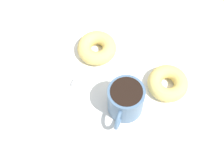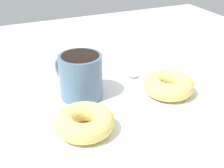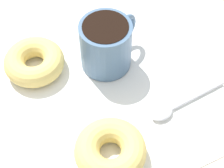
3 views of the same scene
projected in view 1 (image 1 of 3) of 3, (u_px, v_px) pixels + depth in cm
name	position (u px, v px, depth cm)	size (l,w,h in cm)	color
ground_plane	(114.00, 80.00, 81.29)	(120.00, 120.00, 2.00)	beige
napkin	(112.00, 88.00, 79.00)	(34.76, 34.76, 0.30)	white
coffee_cup	(125.00, 100.00, 72.31)	(11.34, 8.55, 8.78)	slate
donut_near_cup	(168.00, 83.00, 77.47)	(10.16, 10.16, 3.51)	#E5C66B
donut_far	(97.00, 48.00, 82.20)	(10.33, 10.33, 3.67)	#E5C66B
spoon	(72.00, 88.00, 78.42)	(14.08, 3.09, 0.90)	silver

